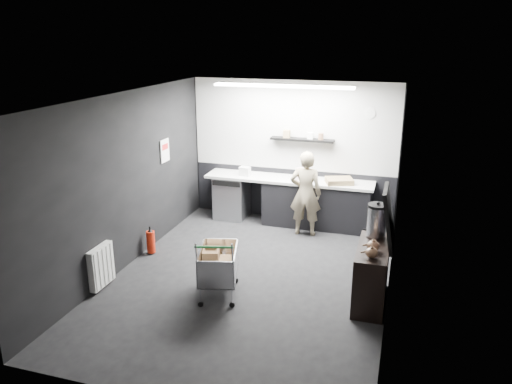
% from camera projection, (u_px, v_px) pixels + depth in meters
% --- Properties ---
extents(floor, '(5.50, 5.50, 0.00)m').
position_uv_depth(floor, '(250.00, 279.00, 7.49)').
color(floor, black).
rests_on(floor, ground).
extents(ceiling, '(5.50, 5.50, 0.00)m').
position_uv_depth(ceiling, '(249.00, 97.00, 6.67)').
color(ceiling, silver).
rests_on(ceiling, wall_back).
extents(wall_back, '(5.50, 0.00, 5.50)m').
position_uv_depth(wall_back, '(293.00, 151.00, 9.59)').
color(wall_back, black).
rests_on(wall_back, floor).
extents(wall_front, '(5.50, 0.00, 5.50)m').
position_uv_depth(wall_front, '(158.00, 281.00, 4.57)').
color(wall_front, black).
rests_on(wall_front, floor).
extents(wall_left, '(0.00, 5.50, 5.50)m').
position_uv_depth(wall_left, '(125.00, 182.00, 7.64)').
color(wall_left, black).
rests_on(wall_left, floor).
extents(wall_right, '(0.00, 5.50, 5.50)m').
position_uv_depth(wall_right, '(395.00, 207.00, 6.52)').
color(wall_right, black).
rests_on(wall_right, floor).
extents(kitchen_wall_panel, '(3.95, 0.02, 1.70)m').
position_uv_depth(kitchen_wall_panel, '(293.00, 126.00, 9.41)').
color(kitchen_wall_panel, beige).
rests_on(kitchen_wall_panel, wall_back).
extents(dado_panel, '(3.95, 0.02, 1.00)m').
position_uv_depth(dado_panel, '(292.00, 194.00, 9.83)').
color(dado_panel, black).
rests_on(dado_panel, wall_back).
extents(floating_shelf, '(1.20, 0.22, 0.04)m').
position_uv_depth(floating_shelf, '(302.00, 139.00, 9.33)').
color(floating_shelf, black).
rests_on(floating_shelf, wall_back).
extents(wall_clock, '(0.20, 0.03, 0.20)m').
position_uv_depth(wall_clock, '(370.00, 113.00, 8.92)').
color(wall_clock, silver).
rests_on(wall_clock, wall_back).
extents(poster, '(0.02, 0.30, 0.40)m').
position_uv_depth(poster, '(165.00, 151.00, 8.76)').
color(poster, white).
rests_on(poster, wall_left).
extents(poster_red_band, '(0.02, 0.22, 0.10)m').
position_uv_depth(poster_red_band, '(165.00, 147.00, 8.73)').
color(poster_red_band, red).
rests_on(poster_red_band, poster).
extents(radiator, '(0.10, 0.50, 0.60)m').
position_uv_depth(radiator, '(101.00, 266.00, 7.11)').
color(radiator, silver).
rests_on(radiator, wall_left).
extents(ceiling_strip, '(2.40, 0.20, 0.04)m').
position_uv_depth(ceiling_strip, '(283.00, 86.00, 8.36)').
color(ceiling_strip, white).
rests_on(ceiling_strip, ceiling).
extents(prep_counter, '(3.20, 0.61, 0.90)m').
position_uv_depth(prep_counter, '(295.00, 201.00, 9.52)').
color(prep_counter, black).
rests_on(prep_counter, floor).
extents(person, '(0.59, 0.41, 1.55)m').
position_uv_depth(person, '(306.00, 194.00, 8.93)').
color(person, beige).
rests_on(person, floor).
extents(shopping_cart, '(0.70, 0.97, 0.93)m').
position_uv_depth(shopping_cart, '(218.00, 266.00, 6.92)').
color(shopping_cart, silver).
rests_on(shopping_cart, floor).
extents(sideboard, '(0.46, 1.09, 1.63)m').
position_uv_depth(sideboard, '(373.00, 266.00, 6.72)').
color(sideboard, black).
rests_on(sideboard, floor).
extents(fire_extinguisher, '(0.14, 0.14, 0.46)m').
position_uv_depth(fire_extinguisher, '(151.00, 241.00, 8.28)').
color(fire_extinguisher, '#B8200C').
rests_on(fire_extinguisher, floor).
extents(cardboard_box, '(0.57, 0.50, 0.09)m').
position_uv_depth(cardboard_box, '(339.00, 181.00, 9.09)').
color(cardboard_box, olive).
rests_on(cardboard_box, prep_counter).
extents(pink_tub, '(0.21, 0.21, 0.21)m').
position_uv_depth(pink_tub, '(301.00, 174.00, 9.32)').
color(pink_tub, beige).
rests_on(pink_tub, prep_counter).
extents(white_container, '(0.20, 0.16, 0.17)m').
position_uv_depth(white_container, '(245.00, 171.00, 9.59)').
color(white_container, silver).
rests_on(white_container, prep_counter).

